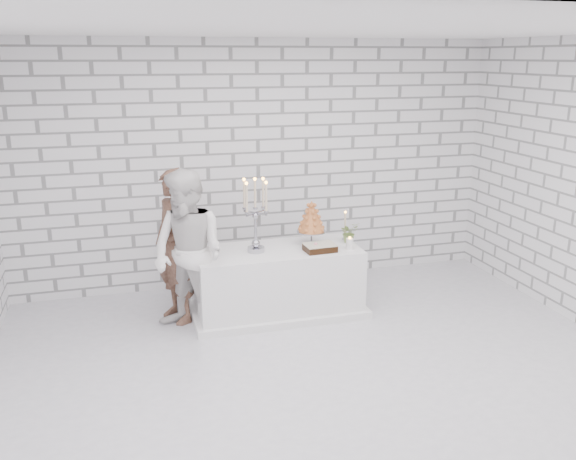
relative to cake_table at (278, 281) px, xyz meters
The scene contains 13 objects.
ground 1.47m from the cake_table, 88.17° to the right, with size 6.00×5.00×0.01m, color silver.
ceiling 2.99m from the cake_table, 88.17° to the right, with size 6.00×5.00×0.01m, color white.
wall_back 1.56m from the cake_table, 87.58° to the left, with size 6.00×0.01×3.00m, color white.
wall_front 4.08m from the cake_table, 89.34° to the right, with size 6.00×0.01×3.00m, color white.
cake_table is the anchor object (origin of this frame).
groom 1.19m from the cake_table, behind, with size 0.61×0.40×1.67m, color #40281E.
bride 1.13m from the cake_table, 166.33° to the right, with size 0.84×0.65×1.72m, color white.
candelabra 0.82m from the cake_table, behind, with size 0.33×0.33×0.82m, color #A2A2AC, non-canonical shape.
croquembouche 0.75m from the cake_table, ahead, with size 0.33×0.33×0.51m, color #A05223, non-canonical shape.
chocolate_cake 0.63m from the cake_table, 24.01° to the right, with size 0.33×0.24×0.08m, color black.
pillar_candle 0.90m from the cake_table, 15.29° to the right, with size 0.08×0.08×0.12m, color white.
extra_taper 1.00m from the cake_table, ahead, with size 0.06×0.06×0.32m, color beige.
flowers 0.98m from the cake_table, ahead, with size 0.21×0.18×0.23m, color #5A7F35.
Camera 1 is at (-1.66, -4.69, 2.79)m, focal length 37.77 mm.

